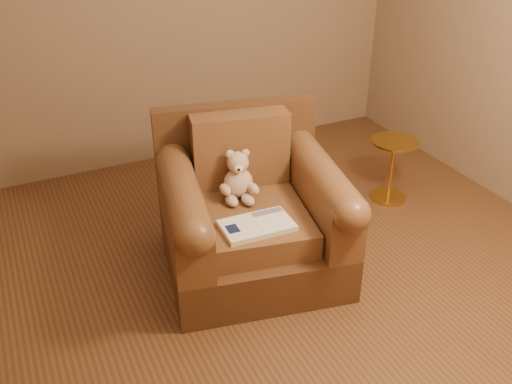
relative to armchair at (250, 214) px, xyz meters
name	(u,v)px	position (x,y,z in m)	size (l,w,h in m)	color
floor	(286,278)	(0.13, -0.25, -0.37)	(4.00, 4.00, 0.00)	brown
armchair	(250,214)	(0.00, 0.00, 0.00)	(1.23, 1.19, 0.95)	#4D2E19
teddy_bear	(238,180)	(-0.04, 0.09, 0.21)	(0.23, 0.27, 0.32)	tan
guidebook	(257,225)	(-0.09, -0.27, 0.10)	(0.42, 0.26, 0.03)	beige
side_table	(392,168)	(1.32, 0.29, -0.10)	(0.35, 0.35, 0.49)	gold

